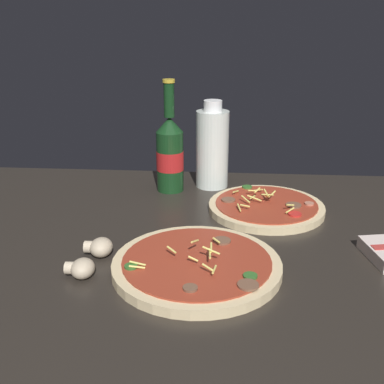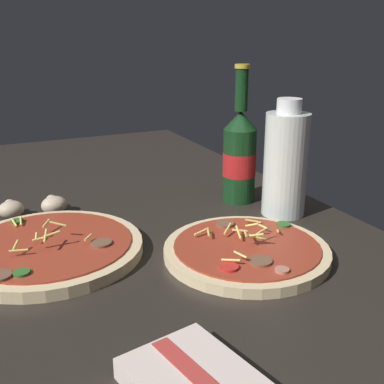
{
  "view_description": "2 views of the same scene",
  "coord_description": "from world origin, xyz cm",
  "px_view_note": "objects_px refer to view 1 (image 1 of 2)",
  "views": [
    {
      "loc": [
        9.23,
        -84.62,
        45.06
      ],
      "look_at": [
        2.12,
        9.28,
        9.78
      ],
      "focal_mm": 45.0,
      "sensor_mm": 36.0,
      "label": 1
    },
    {
      "loc": [
        77.07,
        -19.7,
        36.73
      ],
      "look_at": [
        7.29,
        13.38,
        10.44
      ],
      "focal_mm": 45.0,
      "sensor_mm": 36.0,
      "label": 2
    }
  ],
  "objects_px": {
    "beer_bottle": "(170,153)",
    "mushroom_left": "(81,268)",
    "pizza_near": "(197,265)",
    "mushroom_right": "(100,247)",
    "pizza_far": "(266,207)",
    "oil_bottle": "(212,148)"
  },
  "relations": [
    {
      "from": "beer_bottle",
      "to": "mushroom_left",
      "type": "distance_m",
      "value": 0.46
    },
    {
      "from": "pizza_near",
      "to": "beer_bottle",
      "type": "bearing_deg",
      "value": 103.13
    },
    {
      "from": "beer_bottle",
      "to": "mushroom_right",
      "type": "distance_m",
      "value": 0.38
    },
    {
      "from": "mushroom_right",
      "to": "beer_bottle",
      "type": "bearing_deg",
      "value": 76.26
    },
    {
      "from": "pizza_far",
      "to": "mushroom_left",
      "type": "bearing_deg",
      "value": -136.44
    },
    {
      "from": "pizza_far",
      "to": "mushroom_left",
      "type": "height_order",
      "value": "pizza_far"
    },
    {
      "from": "mushroom_left",
      "to": "mushroom_right",
      "type": "height_order",
      "value": "mushroom_right"
    },
    {
      "from": "pizza_near",
      "to": "mushroom_right",
      "type": "xyz_separation_m",
      "value": [
        -0.18,
        0.04,
        0.01
      ]
    },
    {
      "from": "pizza_far",
      "to": "mushroom_right",
      "type": "distance_m",
      "value": 0.4
    },
    {
      "from": "pizza_far",
      "to": "beer_bottle",
      "type": "height_order",
      "value": "beer_bottle"
    },
    {
      "from": "pizza_far",
      "to": "pizza_near",
      "type": "bearing_deg",
      "value": -116.39
    },
    {
      "from": "oil_bottle",
      "to": "mushroom_left",
      "type": "distance_m",
      "value": 0.53
    },
    {
      "from": "pizza_near",
      "to": "oil_bottle",
      "type": "distance_m",
      "value": 0.45
    },
    {
      "from": "oil_bottle",
      "to": "pizza_far",
      "type": "bearing_deg",
      "value": -51.25
    },
    {
      "from": "pizza_far",
      "to": "mushroom_left",
      "type": "distance_m",
      "value": 0.46
    },
    {
      "from": "beer_bottle",
      "to": "mushroom_right",
      "type": "relative_size",
      "value": 5.3
    },
    {
      "from": "oil_bottle",
      "to": "beer_bottle",
      "type": "bearing_deg",
      "value": -159.32
    },
    {
      "from": "mushroom_left",
      "to": "beer_bottle",
      "type": "bearing_deg",
      "value": 77.15
    },
    {
      "from": "pizza_near",
      "to": "mushroom_left",
      "type": "bearing_deg",
      "value": -169.32
    },
    {
      "from": "oil_bottle",
      "to": "mushroom_left",
      "type": "relative_size",
      "value": 4.42
    },
    {
      "from": "pizza_near",
      "to": "beer_bottle",
      "type": "distance_m",
      "value": 0.42
    },
    {
      "from": "pizza_far",
      "to": "mushroom_right",
      "type": "xyz_separation_m",
      "value": [
        -0.32,
        -0.24,
        0.01
      ]
    }
  ]
}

